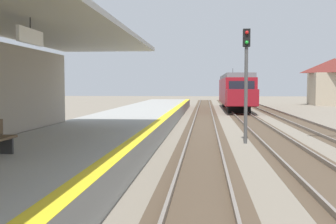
% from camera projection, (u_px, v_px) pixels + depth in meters
% --- Properties ---
extents(station_platform, '(5.00, 80.00, 0.91)m').
position_uv_depth(station_platform, '(77.00, 148.00, 14.75)').
color(station_platform, '#999993').
rests_on(station_platform, ground).
extents(track_pair_nearest_platform, '(2.34, 120.00, 0.16)m').
position_uv_depth(track_pair_nearest_platform, '(203.00, 145.00, 18.36)').
color(track_pair_nearest_platform, '#4C3D2D').
rests_on(track_pair_nearest_platform, ground).
extents(track_pair_middle, '(2.34, 120.00, 0.16)m').
position_uv_depth(track_pair_middle, '(282.00, 146.00, 18.06)').
color(track_pair_middle, '#4C3D2D').
rests_on(track_pair_middle, ground).
extents(approaching_train, '(2.93, 19.60, 4.76)m').
position_uv_depth(approaching_train, '(235.00, 90.00, 46.86)').
color(approaching_train, maroon).
rests_on(approaching_train, ground).
extents(rail_signal_post, '(0.32, 0.34, 5.20)m').
position_uv_depth(rail_signal_post, '(246.00, 74.00, 19.01)').
color(rail_signal_post, '#4C4C4C').
rests_on(rail_signal_post, ground).
extents(distant_trackside_house, '(6.60, 5.28, 6.40)m').
position_uv_depth(distant_trackside_house, '(334.00, 81.00, 57.07)').
color(distant_trackside_house, tan).
rests_on(distant_trackside_house, ground).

